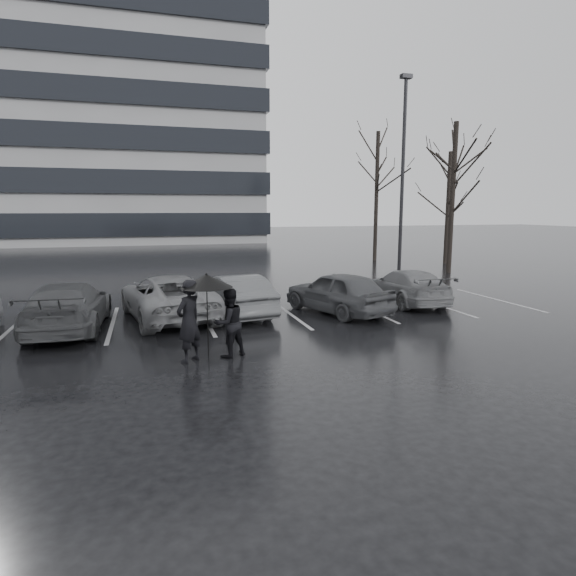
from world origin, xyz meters
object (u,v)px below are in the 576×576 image
at_px(car_east, 406,286).
at_px(tree_east, 452,199).
at_px(lamp_post, 402,190).
at_px(car_main, 338,292).
at_px(car_west_b, 168,297).
at_px(pedestrian_left, 189,321).
at_px(tree_ne, 448,208).
at_px(pedestrian_right, 229,323).
at_px(car_west_a, 236,295).
at_px(tree_north, 376,197).
at_px(car_west_c, 68,306).

bearing_deg(car_east, tree_east, -131.24).
distance_m(lamp_post, tree_east, 4.60).
height_order(car_main, lamp_post, lamp_post).
xyz_separation_m(car_west_b, pedestrian_left, (0.28, -4.63, 0.25)).
xyz_separation_m(car_main, tree_ne, (12.32, 11.98, 2.79)).
bearing_deg(pedestrian_right, tree_ne, -160.90).
bearing_deg(tree_east, car_west_a, -150.90).
bearing_deg(car_main, pedestrian_right, 22.08).
height_order(tree_east, tree_ne, tree_east).
bearing_deg(tree_ne, car_west_a, -144.13).
distance_m(car_east, tree_north, 15.65).
xyz_separation_m(car_west_a, car_west_b, (-2.17, 0.03, 0.03)).
height_order(car_west_a, tree_ne, tree_ne).
bearing_deg(tree_north, car_east, -112.11).
height_order(pedestrian_left, tree_ne, tree_ne).
xyz_separation_m(lamp_post, tree_ne, (6.65, 5.94, -0.87)).
bearing_deg(car_east, car_main, 17.99).
distance_m(car_main, car_west_a, 3.41).
distance_m(car_west_b, tree_ne, 21.28).
relative_size(lamp_post, tree_ne, 1.36).
relative_size(car_west_a, pedestrian_right, 2.50).
height_order(car_west_b, pedestrian_left, pedestrian_left).
bearing_deg(car_west_b, tree_east, -164.98).
distance_m(pedestrian_left, lamp_post, 15.17).
bearing_deg(pedestrian_right, car_west_c, -67.81).
bearing_deg(pedestrian_right, car_west_b, -99.36).
xyz_separation_m(car_main, tree_north, (8.82, 14.98, 3.54)).
height_order(pedestrian_right, tree_east, tree_east).
xyz_separation_m(tree_ne, tree_north, (-3.50, 3.00, 0.75)).
bearing_deg(car_west_b, car_main, 162.42).
relative_size(car_main, tree_north, 0.49).
distance_m(car_main, pedestrian_left, 6.55).
xyz_separation_m(car_west_a, car_east, (6.42, 0.21, -0.04)).
relative_size(car_main, lamp_post, 0.44).
bearing_deg(tree_east, car_east, -133.44).
height_order(car_west_b, lamp_post, lamp_post).
bearing_deg(tree_east, car_main, -140.89).
relative_size(car_west_b, car_west_c, 1.05).
distance_m(pedestrian_right, tree_north, 23.17).
bearing_deg(car_west_b, tree_ne, -158.07).
bearing_deg(pedestrian_right, car_east, -172.09).
xyz_separation_m(car_main, car_west_c, (-8.31, -0.01, -0.01)).
bearing_deg(car_main, lamp_post, -152.61).
bearing_deg(tree_ne, car_main, -135.79).
xyz_separation_m(car_east, tree_east, (6.73, 7.11, 3.37)).
bearing_deg(pedestrian_left, lamp_post, 179.89).
relative_size(car_west_a, car_east, 0.94).
height_order(car_main, tree_ne, tree_ne).
xyz_separation_m(car_west_a, lamp_post, (9.01, 5.38, 3.70)).
bearing_deg(car_west_a, car_west_b, -10.87).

